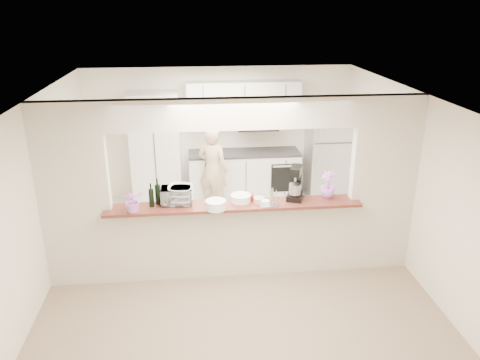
{
  "coord_description": "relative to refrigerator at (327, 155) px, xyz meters",
  "views": [
    {
      "loc": [
        -0.51,
        -5.71,
        3.61
      ],
      "look_at": [
        0.12,
        0.3,
        1.3
      ],
      "focal_mm": 35.0,
      "sensor_mm": 36.0,
      "label": 1
    }
  ],
  "objects": [
    {
      "name": "plate_stack_b",
      "position": [
        -1.95,
        -2.62,
        0.29
      ],
      "size": [
        0.27,
        0.27,
        0.1
      ],
      "color": "white",
      "rests_on": "bar_counter"
    },
    {
      "name": "partition",
      "position": [
        -2.05,
        -2.65,
        0.63
      ],
      "size": [
        5.0,
        0.15,
        2.5
      ],
      "color": "beige",
      "rests_on": "floor"
    },
    {
      "name": "kitchen_cabinets",
      "position": [
        -2.24,
        0.07,
        0.12
      ],
      "size": [
        3.15,
        0.62,
        2.25
      ],
      "color": "silver",
      "rests_on": "floor"
    },
    {
      "name": "refrigerator",
      "position": [
        0.0,
        0.0,
        0.0
      ],
      "size": [
        0.75,
        0.7,
        1.7
      ],
      "primitive_type": "cube",
      "color": "#B0B0B5",
      "rests_on": "floor"
    },
    {
      "name": "wine_bottle_a",
      "position": [
        -3.13,
        -2.66,
        0.37
      ],
      "size": [
        0.07,
        0.07,
        0.33
      ],
      "color": "black",
      "rests_on": "bar_counter"
    },
    {
      "name": "bar_counter",
      "position": [
        -2.05,
        -2.65,
        -0.27
      ],
      "size": [
        3.4,
        0.38,
        1.09
      ],
      "color": "beige",
      "rests_on": "floor"
    },
    {
      "name": "person",
      "position": [
        -2.22,
        -0.44,
        -0.07
      ],
      "size": [
        0.68,
        0.6,
        1.56
      ],
      "primitive_type": "imported",
      "rotation": [
        0.0,
        0.0,
        2.63
      ],
      "color": "tan",
      "rests_on": "floor"
    },
    {
      "name": "stand_mixer",
      "position": [
        -1.19,
        -2.59,
        0.45
      ],
      "size": [
        0.3,
        0.36,
        0.47
      ],
      "color": "black",
      "rests_on": "bar_counter"
    },
    {
      "name": "tan_bowl",
      "position": [
        -1.71,
        -2.68,
        0.27
      ],
      "size": [
        0.15,
        0.15,
        0.07
      ],
      "primitive_type": "cylinder",
      "color": "tan",
      "rests_on": "bar_counter"
    },
    {
      "name": "wine_bottle_b",
      "position": [
        -3.05,
        -2.58,
        0.38
      ],
      "size": [
        0.07,
        0.07,
        0.35
      ],
      "color": "black",
      "rests_on": "bar_counter"
    },
    {
      "name": "utensil_caddy",
      "position": [
        -1.6,
        -2.8,
        0.34
      ],
      "size": [
        0.27,
        0.17,
        0.23
      ],
      "color": "silver",
      "rests_on": "bar_counter"
    },
    {
      "name": "tile_overlay",
      "position": [
        -2.05,
        -1.1,
        -0.84
      ],
      "size": [
        5.0,
        2.9,
        0.01
      ],
      "primitive_type": "cube",
      "color": "silver",
      "rests_on": "floor"
    },
    {
      "name": "red_bowl",
      "position": [
        -1.85,
        -2.57,
        0.28
      ],
      "size": [
        0.16,
        0.16,
        0.08
      ],
      "primitive_type": "cylinder",
      "color": "maroon",
      "rests_on": "bar_counter"
    },
    {
      "name": "flower_left",
      "position": [
        -3.35,
        -2.8,
        0.39
      ],
      "size": [
        0.34,
        0.33,
        0.3
      ],
      "primitive_type": "imported",
      "rotation": [
        0.0,
        0.0,
        0.42
      ],
      "color": "#CB6BB3",
      "rests_on": "bar_counter"
    },
    {
      "name": "flower_right",
      "position": [
        -0.75,
        -2.6,
        0.42
      ],
      "size": [
        0.26,
        0.26,
        0.37
      ],
      "primitive_type": "imported",
      "rotation": [
        0.0,
        0.0,
        -0.36
      ],
      "color": "#C46ECD",
      "rests_on": "bar_counter"
    },
    {
      "name": "floor",
      "position": [
        -2.05,
        -2.65,
        -0.85
      ],
      "size": [
        6.0,
        6.0,
        0.0
      ],
      "primitive_type": "plane",
      "color": "gray",
      "rests_on": "ground"
    },
    {
      "name": "plate_stack_a",
      "position": [
        -2.3,
        -2.84,
        0.3
      ],
      "size": [
        0.27,
        0.27,
        0.12
      ],
      "color": "white",
      "rests_on": "bar_counter"
    },
    {
      "name": "serving_bowls",
      "position": [
        -2.75,
        -2.6,
        0.36
      ],
      "size": [
        0.37,
        0.37,
        0.24
      ],
      "primitive_type": "imported",
      "rotation": [
        0.0,
        0.0,
        -0.13
      ],
      "color": "silver",
      "rests_on": "bar_counter"
    },
    {
      "name": "toaster_oven",
      "position": [
        -2.81,
        -2.6,
        0.35
      ],
      "size": [
        0.41,
        0.28,
        0.22
      ],
      "primitive_type": "imported",
      "rotation": [
        0.0,
        0.0,
        -0.01
      ],
      "color": "#A7A6AB",
      "rests_on": "bar_counter"
    }
  ]
}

